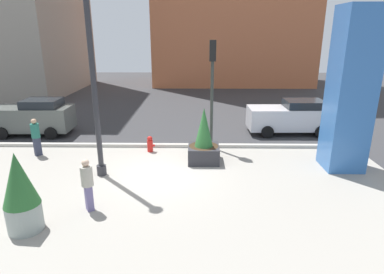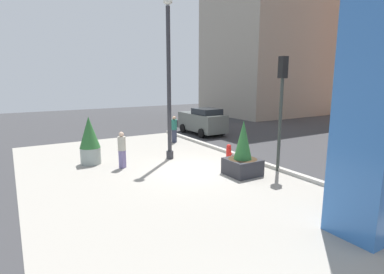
# 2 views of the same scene
# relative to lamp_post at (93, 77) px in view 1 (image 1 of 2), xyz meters

# --- Properties ---
(ground_plane) EXTENTS (60.00, 60.00, 0.00)m
(ground_plane) POSITION_rel_lamp_post_xyz_m (2.19, 4.12, -3.75)
(ground_plane) COLOR #38383A
(plaza_pavement) EXTENTS (18.00, 10.00, 0.02)m
(plaza_pavement) POSITION_rel_lamp_post_xyz_m (2.19, -1.88, -3.75)
(plaza_pavement) COLOR #9E998E
(plaza_pavement) RESTS_ON ground_plane
(curb_strip) EXTENTS (18.00, 0.24, 0.16)m
(curb_strip) POSITION_rel_lamp_post_xyz_m (2.19, 3.24, -3.67)
(curb_strip) COLOR #B7B2A8
(curb_strip) RESTS_ON ground_plane
(lamp_post) EXTENTS (0.44, 0.44, 7.68)m
(lamp_post) POSITION_rel_lamp_post_xyz_m (0.00, 0.00, 0.00)
(lamp_post) COLOR #2D2D33
(lamp_post) RESTS_ON ground_plane
(art_pillar_blue) EXTENTS (1.44, 1.44, 6.21)m
(art_pillar_blue) POSITION_rel_lamp_post_xyz_m (9.48, 0.90, -0.64)
(art_pillar_blue) COLOR #3870BC
(art_pillar_blue) RESTS_ON ground_plane
(potted_plant_mid_plaza) EXTENTS (1.29, 1.29, 2.33)m
(potted_plant_mid_plaza) POSITION_rel_lamp_post_xyz_m (3.95, 1.45, -2.88)
(potted_plant_mid_plaza) COLOR #2D2D33
(potted_plant_mid_plaza) RESTS_ON ground_plane
(potted_plant_curbside) EXTENTS (0.96, 0.96, 2.29)m
(potted_plant_curbside) POSITION_rel_lamp_post_xyz_m (-1.07, -3.69, -2.60)
(potted_plant_curbside) COLOR gray
(potted_plant_curbside) RESTS_ON ground_plane
(fire_hydrant) EXTENTS (0.36, 0.26, 0.75)m
(fire_hydrant) POSITION_rel_lamp_post_xyz_m (1.51, 2.59, -3.38)
(fire_hydrant) COLOR red
(fire_hydrant) RESTS_ON ground_plane
(traffic_light_corner) EXTENTS (0.28, 0.42, 4.94)m
(traffic_light_corner) POSITION_rel_lamp_post_xyz_m (4.33, 3.15, -0.44)
(traffic_light_corner) COLOR #333833
(traffic_light_corner) RESTS_ON ground_plane
(car_far_lane) EXTENTS (4.55, 2.01, 1.82)m
(car_far_lane) POSITION_rel_lamp_post_xyz_m (8.78, 5.66, -2.83)
(car_far_lane) COLOR silver
(car_far_lane) RESTS_ON ground_plane
(car_passing_lane) EXTENTS (4.09, 2.02, 1.92)m
(car_passing_lane) POSITION_rel_lamp_post_xyz_m (-5.04, 5.21, -2.79)
(car_passing_lane) COLOR #565B56
(car_passing_lane) RESTS_ON ground_plane
(pedestrian_by_curb) EXTENTS (0.51, 0.51, 1.69)m
(pedestrian_by_curb) POSITION_rel_lamp_post_xyz_m (-3.42, 2.04, -2.81)
(pedestrian_by_curb) COLOR #33384C
(pedestrian_by_curb) RESTS_ON ground_plane
(pedestrian_on_sidewalk) EXTENTS (0.50, 0.50, 1.68)m
(pedestrian_on_sidewalk) POSITION_rel_lamp_post_xyz_m (0.36, -2.60, -2.82)
(pedestrian_on_sidewalk) COLOR slate
(pedestrian_on_sidewalk) RESTS_ON ground_plane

